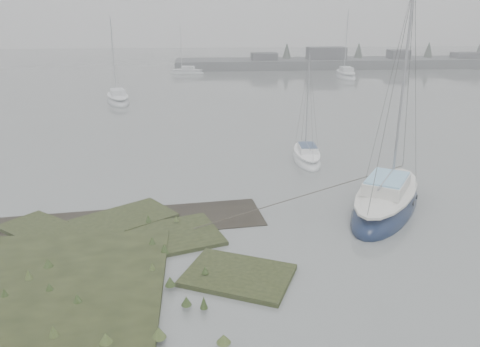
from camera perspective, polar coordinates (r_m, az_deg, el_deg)
ground at (r=45.10m, az=-4.28°, el=8.10°), size 160.00×160.00×0.00m
far_shoreline at (r=81.37m, az=14.99°, el=13.01°), size 60.00×8.00×4.15m
sailboat_main at (r=22.34m, az=17.36°, el=-3.38°), size 6.28×7.62×10.63m
sailboat_white at (r=28.69m, az=8.12°, el=2.01°), size 1.88×4.82×6.67m
sailboat_far_a at (r=48.69m, az=-14.65°, el=8.68°), size 3.66×6.57×8.81m
sailboat_far_b at (r=67.34m, az=12.73°, el=11.57°), size 2.64×6.92×9.60m
sailboat_far_c at (r=70.21m, az=-6.53°, el=12.14°), size 5.45×2.79×7.35m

